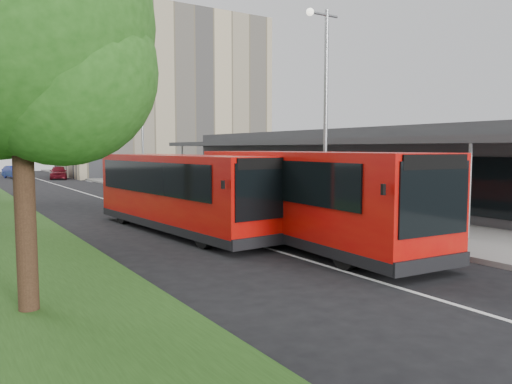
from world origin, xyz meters
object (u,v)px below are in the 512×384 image
tree_near (17,39)px  lamp_post_near (324,103)px  litter_bin (238,192)px  car_near (58,172)px  bus_main (305,197)px  car_far (15,172)px  lamp_post_far (141,124)px  bus_second (182,192)px  bollard (171,183)px

tree_near → lamp_post_near: lamp_post_near is taller
litter_bin → car_near: 28.77m
bus_main → car_far: (-3.05, 43.31, -0.85)m
lamp_post_far → bus_second: bearing=-105.4°
tree_near → bollard: 25.44m
bollard → litter_bin: bearing=-87.0°
lamp_post_near → bus_second: size_ratio=0.81×
bus_main → car_far: size_ratio=2.70×
lamp_post_far → litter_bin: 12.08m
bus_main → bollard: (3.66, 19.39, -0.85)m
bollard → car_far: bearing=105.7°
tree_near → bus_second: (6.14, 6.84, -3.47)m
bus_second → litter_bin: 9.37m
tree_near → bus_second: tree_near is taller
lamp_post_near → car_far: lamp_post_near is taller
car_near → car_far: (-3.39, 3.73, -0.03)m
tree_near → lamp_post_far: (11.13, 24.95, -0.17)m
bus_second → litter_bin: bus_second is taller
bus_second → litter_bin: (6.36, 6.83, -0.79)m
lamp_post_near → car_near: bearing=93.7°
tree_near → bus_main: (8.39, 2.61, -3.40)m
tree_near → bollard: tree_near is taller
litter_bin → car_far: 33.04m
lamp_post_far → bus_main: bearing=-97.0°
litter_bin → bus_second: bearing=-133.0°
tree_near → lamp_post_far: bearing=66.0°
lamp_post_near → car_far: (-5.79, 40.97, -4.08)m
bus_second → car_far: bus_second is taller
lamp_post_near → car_near: (-2.39, 37.23, -4.05)m
car_near → bollard: bearing=-68.6°
lamp_post_far → car_near: bearing=97.9°
bus_main → lamp_post_near: bearing=43.8°
lamp_post_far → litter_bin: size_ratio=8.38×
bus_main → car_far: bus_main is taller
lamp_post_near → car_far: 41.58m
lamp_post_near → car_far: size_ratio=2.08×
bus_main → tree_near: bearing=-159.5°
lamp_post_far → bus_second: size_ratio=0.81×
lamp_post_near → bus_second: lamp_post_near is taller
bollard → tree_near: bearing=-118.7°
bollard → car_near: (-3.32, 20.18, 0.02)m
tree_near → lamp_post_near: (11.13, 4.95, -0.17)m
car_near → car_far: 5.04m
bus_main → bollard: size_ratio=10.59×
car_far → bus_main: bearing=-100.2°
litter_bin → car_far: bearing=102.5°
bus_main → lamp_post_far: bearing=86.3°
bus_main → bollard: bus_main is taller
tree_near → lamp_post_far: 27.32m
bus_second → car_far: 39.09m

